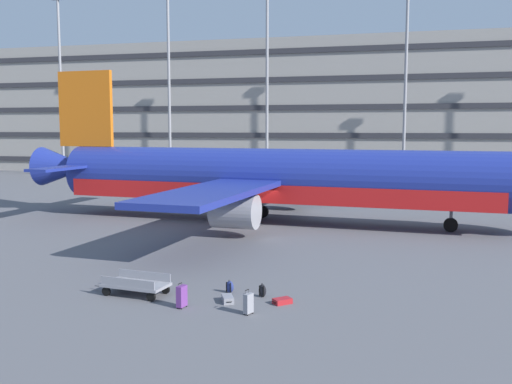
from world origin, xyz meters
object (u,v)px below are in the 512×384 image
Objects in this scene: suitcase_small at (248,303)px; baggage_cart at (136,284)px; backpack_laid_flat at (263,291)px; backpack_teal at (230,287)px; airliner at (267,179)px; suitcase_purple at (182,296)px; suitcase_scuffed at (228,299)px; suitcase_large at (282,301)px.

baggage_cart is (-5.04, 1.20, 0.02)m from suitcase_small.
baggage_cart is at bearing -168.61° from backpack_laid_flat.
airliner is at bearing 98.82° from backpack_teal.
airliner is 20.20m from suitcase_purple.
backpack_teal is (-0.30, 1.25, 0.11)m from suitcase_scuffed.
suitcase_purple is 2.62m from suitcase_small.
airliner is 18.06m from backpack_teal.
suitcase_scuffed is 1.29m from backpack_teal.
airliner is at bearing 105.44° from suitcase_large.
airliner is 19.34m from suitcase_scuffed.
suitcase_scuffed is (1.46, 1.09, -0.32)m from suitcase_purple.
suitcase_purple is at bearing -24.30° from baggage_cart.
suitcase_purple is 3.84m from suitcase_large.
backpack_teal is at bearing 19.12° from baggage_cart.
suitcase_small is 0.27× the size of baggage_cart.
suitcase_small is (-0.92, -1.55, 0.30)m from suitcase_large.
backpack_teal is 3.80m from baggage_cart.
suitcase_small is 5.18m from baggage_cart.
suitcase_large is at bearing -74.56° from airliner.
airliner reaches higher than backpack_laid_flat.
suitcase_purple is 1.03× the size of suitcase_small.
airliner is 11.41× the size of baggage_cart.
suitcase_small reaches higher than baggage_cart.
airliner is 18.55m from backpack_laid_flat.
backpack_laid_flat is 0.17× the size of baggage_cart.
airliner reaches higher than suitcase_scuffed.
backpack_laid_flat is (1.14, 1.02, 0.12)m from suitcase_scuffed.
backpack_teal is at bearing 159.47° from suitcase_large.
suitcase_small is (4.19, -20.06, -2.70)m from airliner.
suitcase_purple is 1.84m from suitcase_scuffed.
backpack_laid_flat is at bearing 145.12° from suitcase_large.
backpack_teal is (-1.46, 2.44, -0.17)m from suitcase_small.
backpack_laid_flat is at bearing 90.67° from suitcase_small.
suitcase_scuffed is (3.03, -18.87, -2.98)m from airliner.
baggage_cart reaches higher than backpack_laid_flat.
backpack_teal is at bearing -81.18° from airliner.
backpack_teal is (-2.38, 0.89, 0.13)m from suitcase_large.
backpack_teal is 0.95× the size of backpack_laid_flat.
backpack_laid_flat is (4.17, -17.85, -2.86)m from airliner.
suitcase_small is at bearing -13.36° from baggage_cart.
suitcase_purple is at bearing -140.90° from backpack_laid_flat.
baggage_cart is (-5.02, -1.01, 0.17)m from backpack_laid_flat.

